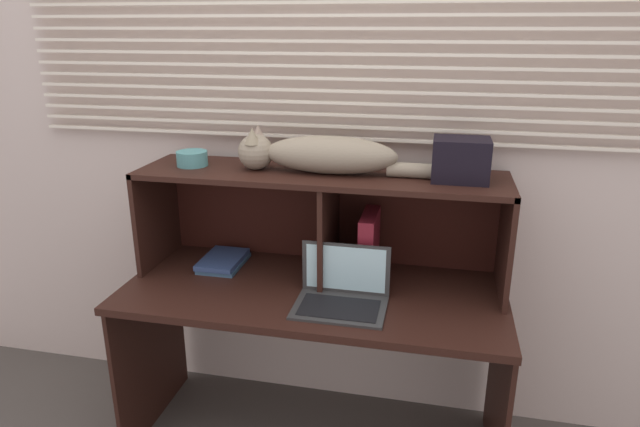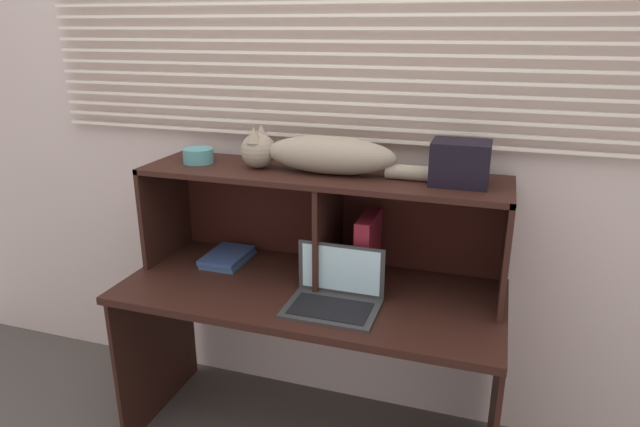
{
  "view_description": "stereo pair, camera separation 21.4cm",
  "coord_description": "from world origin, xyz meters",
  "px_view_note": "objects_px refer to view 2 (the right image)",
  "views": [
    {
      "loc": [
        0.45,
        -1.74,
        1.71
      ],
      "look_at": [
        0.0,
        0.31,
        1.0
      ],
      "focal_mm": 31.21,
      "sensor_mm": 36.0,
      "label": 1
    },
    {
      "loc": [
        0.66,
        -1.68,
        1.71
      ],
      "look_at": [
        0.0,
        0.31,
        1.0
      ],
      "focal_mm": 31.21,
      "sensor_mm": 36.0,
      "label": 2
    }
  ],
  "objects_px": {
    "laptop": "(335,295)",
    "book_stack": "(228,257)",
    "binder_upright": "(368,249)",
    "storage_box": "(460,163)",
    "cat": "(320,154)",
    "small_basket": "(198,156)"
  },
  "relations": [
    {
      "from": "laptop",
      "to": "small_basket",
      "type": "height_order",
      "value": "small_basket"
    },
    {
      "from": "laptop",
      "to": "storage_box",
      "type": "distance_m",
      "value": 0.66
    },
    {
      "from": "small_basket",
      "to": "storage_box",
      "type": "relative_size",
      "value": 0.61
    },
    {
      "from": "cat",
      "to": "binder_upright",
      "type": "xyz_separation_m",
      "value": [
        0.2,
        0.0,
        -0.37
      ]
    },
    {
      "from": "binder_upright",
      "to": "small_basket",
      "type": "relative_size",
      "value": 2.26
    },
    {
      "from": "laptop",
      "to": "cat",
      "type": "bearing_deg",
      "value": 120.01
    },
    {
      "from": "cat",
      "to": "small_basket",
      "type": "height_order",
      "value": "cat"
    },
    {
      "from": "book_stack",
      "to": "storage_box",
      "type": "relative_size",
      "value": 1.19
    },
    {
      "from": "laptop",
      "to": "binder_upright",
      "type": "relative_size",
      "value": 1.19
    },
    {
      "from": "cat",
      "to": "binder_upright",
      "type": "height_order",
      "value": "cat"
    },
    {
      "from": "laptop",
      "to": "book_stack",
      "type": "xyz_separation_m",
      "value": [
        -0.56,
        0.24,
        -0.02
      ]
    },
    {
      "from": "cat",
      "to": "storage_box",
      "type": "distance_m",
      "value": 0.53
    },
    {
      "from": "book_stack",
      "to": "storage_box",
      "type": "distance_m",
      "value": 1.08
    },
    {
      "from": "small_basket",
      "to": "storage_box",
      "type": "xyz_separation_m",
      "value": [
        1.06,
        0.0,
        0.05
      ]
    },
    {
      "from": "cat",
      "to": "storage_box",
      "type": "height_order",
      "value": "cat"
    },
    {
      "from": "cat",
      "to": "laptop",
      "type": "bearing_deg",
      "value": -59.99
    },
    {
      "from": "cat",
      "to": "storage_box",
      "type": "bearing_deg",
      "value": 0.0
    },
    {
      "from": "cat",
      "to": "small_basket",
      "type": "xyz_separation_m",
      "value": [
        -0.53,
        0.0,
        -0.04
      ]
    },
    {
      "from": "storage_box",
      "to": "small_basket",
      "type": "bearing_deg",
      "value": 180.0
    },
    {
      "from": "binder_upright",
      "to": "storage_box",
      "type": "distance_m",
      "value": 0.5
    },
    {
      "from": "laptop",
      "to": "book_stack",
      "type": "distance_m",
      "value": 0.61
    },
    {
      "from": "cat",
      "to": "laptop",
      "type": "relative_size",
      "value": 2.54
    }
  ]
}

